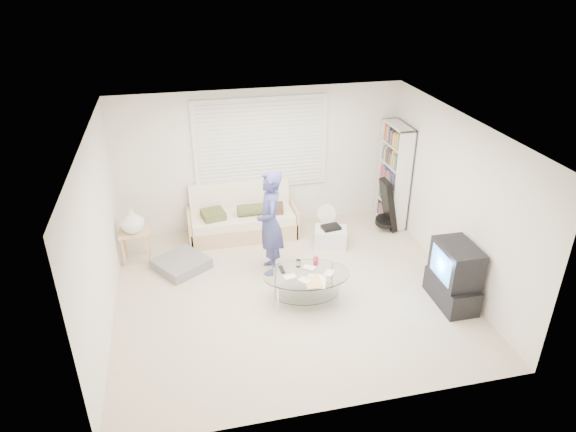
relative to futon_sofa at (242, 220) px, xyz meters
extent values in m
plane|color=#C1B096|center=(0.42, -1.87, -0.30)|extent=(5.00, 5.00, 0.00)
cube|color=white|center=(0.42, 0.38, 0.95)|extent=(5.00, 0.02, 2.50)
cube|color=white|center=(0.42, -4.12, 0.95)|extent=(5.00, 0.02, 2.50)
cube|color=white|center=(-2.08, -1.87, 0.95)|extent=(0.02, 4.50, 2.50)
cube|color=white|center=(2.92, -1.87, 0.95)|extent=(0.02, 4.50, 2.50)
cube|color=white|center=(0.42, -1.87, 2.20)|extent=(5.00, 4.50, 0.02)
cube|color=white|center=(0.42, 0.35, 1.25)|extent=(2.32, 0.06, 1.62)
cube|color=black|center=(0.42, 0.34, 1.25)|extent=(2.20, 0.01, 1.50)
cube|color=silver|center=(0.42, 0.31, 1.25)|extent=(2.16, 0.04, 1.50)
cube|color=silver|center=(0.42, 0.33, 1.25)|extent=(2.32, 0.08, 1.62)
cube|color=tan|center=(0.00, -0.04, -0.16)|extent=(1.83, 0.73, 0.29)
cube|color=beige|center=(0.00, -0.06, 0.06)|extent=(1.76, 0.68, 0.15)
cube|color=beige|center=(0.00, 0.25, 0.34)|extent=(1.76, 0.20, 0.56)
cube|color=tan|center=(-0.92, -0.04, -0.05)|extent=(0.05, 0.73, 0.51)
cube|color=tan|center=(0.92, -0.04, -0.05)|extent=(0.05, 0.73, 0.51)
cube|color=brown|center=(-0.50, -0.09, 0.20)|extent=(0.43, 0.43, 0.13)
cylinder|color=brown|center=(0.14, -0.12, 0.24)|extent=(0.46, 0.20, 0.20)
cube|color=#432D21|center=(0.55, -0.06, 0.19)|extent=(0.38, 0.38, 0.11)
cube|color=slate|center=(-1.11, -0.86, -0.22)|extent=(0.99, 0.99, 0.16)
cube|color=tan|center=(-1.80, -0.46, 0.21)|extent=(0.47, 0.38, 0.04)
cube|color=tan|center=(-1.98, -0.60, -0.05)|extent=(0.04, 0.04, 0.51)
cube|color=tan|center=(-1.61, -0.60, -0.05)|extent=(0.04, 0.04, 0.51)
cube|color=tan|center=(-1.98, -0.32, -0.05)|extent=(0.04, 0.04, 0.51)
cube|color=tan|center=(-1.61, -0.32, -0.05)|extent=(0.04, 0.04, 0.51)
imported|color=white|center=(-1.80, -0.46, 0.43)|extent=(0.38, 0.38, 0.40)
cube|color=white|center=(2.75, -0.10, 0.63)|extent=(0.29, 0.78, 1.86)
cube|color=black|center=(2.55, -0.40, 0.20)|extent=(0.31, 0.35, 0.96)
cylinder|color=black|center=(2.51, -0.40, -0.12)|extent=(0.35, 0.36, 0.16)
cylinder|color=white|center=(1.44, -0.25, -0.29)|extent=(0.23, 0.23, 0.03)
cylinder|color=white|center=(1.44, -0.25, -0.14)|extent=(0.03, 0.03, 0.29)
cylinder|color=white|center=(1.44, -0.25, 0.10)|extent=(0.35, 0.23, 0.34)
cylinder|color=white|center=(1.44, -0.25, 0.10)|extent=(0.10, 0.08, 0.09)
cube|color=white|center=(1.41, -0.69, -0.14)|extent=(0.62, 0.52, 0.32)
cube|color=black|center=(1.41, -0.69, 0.04)|extent=(0.33, 0.25, 0.05)
cube|color=black|center=(2.62, -2.61, -0.11)|extent=(0.46, 0.86, 0.38)
cube|color=black|center=(2.62, -2.61, 0.35)|extent=(0.48, 0.71, 0.55)
cube|color=#58BBFF|center=(2.40, -2.61, 0.35)|extent=(0.02, 0.55, 0.42)
ellipsoid|color=silver|center=(0.61, -2.12, 0.14)|extent=(1.31, 0.91, 0.02)
ellipsoid|color=silver|center=(0.61, -2.12, -0.17)|extent=(1.00, 0.69, 0.01)
cylinder|color=silver|center=(0.16, -2.32, -0.09)|extent=(0.03, 0.03, 0.43)
cylinder|color=silver|center=(1.00, -2.41, -0.09)|extent=(0.03, 0.03, 0.43)
cylinder|color=silver|center=(0.21, -1.83, -0.09)|extent=(0.03, 0.03, 0.43)
cylinder|color=silver|center=(1.06, -1.92, -0.09)|extent=(0.03, 0.03, 0.43)
cube|color=white|center=(0.35, -2.18, 0.17)|extent=(0.18, 0.14, 0.04)
cube|color=white|center=(0.68, -2.02, 0.17)|extent=(0.20, 0.19, 0.04)
cube|color=white|center=(0.91, -2.21, 0.17)|extent=(0.19, 0.20, 0.04)
cube|color=white|center=(0.53, -2.32, 0.17)|extent=(0.19, 0.20, 0.04)
cylinder|color=silver|center=(0.54, -1.91, 0.21)|extent=(0.07, 0.07, 0.11)
cylinder|color=#E22E5F|center=(0.80, -1.92, 0.21)|extent=(0.07, 0.07, 0.12)
cube|color=black|center=(0.29, -1.95, 0.17)|extent=(0.06, 0.19, 0.02)
cube|color=white|center=(0.70, -2.33, 0.16)|extent=(0.34, 0.40, 0.01)
cube|color=tan|center=(0.64, -2.35, 0.17)|extent=(0.23, 0.31, 0.01)
imported|color=navy|center=(0.27, -1.23, 0.54)|extent=(0.45, 0.65, 1.68)
camera|label=1|loc=(-0.97, -7.95, 4.18)|focal=32.00mm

